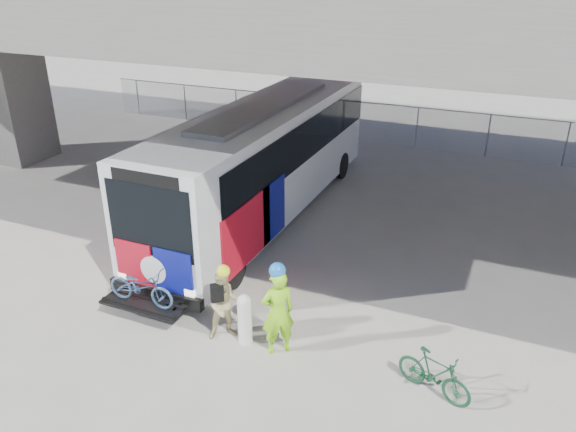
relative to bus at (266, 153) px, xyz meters
The scene contains 8 objects.
ground 4.13m from the bus, 55.70° to the right, with size 160.00×160.00×0.00m, color #9E9991.
bus is the anchor object (origin of this frame).
overpass 4.98m from the bus, 28.10° to the left, with size 40.00×16.00×7.95m.
chainlink_fence 9.31m from the bus, 77.56° to the left, with size 30.00×0.06×30.00m.
bollard 6.96m from the bus, 68.34° to the right, with size 0.31×0.31×1.20m.
cyclist_hivis 7.22m from the bus, 62.43° to the right, with size 0.85×0.83×2.16m.
cyclist_tan 6.77m from the bus, 72.15° to the right, with size 1.02×0.99×1.82m.
bike_parked 9.28m from the bus, 43.82° to the right, with size 0.44×1.57×0.95m, color #154228.
Camera 1 is at (5.42, -12.28, 7.71)m, focal length 35.00 mm.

